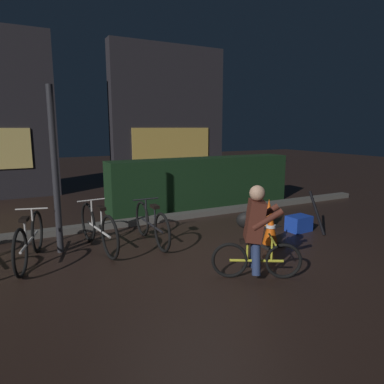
# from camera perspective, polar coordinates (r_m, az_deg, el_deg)

# --- Properties ---
(ground_plane) EXTENTS (40.00, 40.00, 0.00)m
(ground_plane) POSITION_cam_1_polar(r_m,az_deg,el_deg) (5.52, 1.06, -10.43)
(ground_plane) COLOR black
(sidewalk_curb) EXTENTS (12.00, 0.24, 0.12)m
(sidewalk_curb) POSITION_cam_1_polar(r_m,az_deg,el_deg) (7.41, -7.13, -4.53)
(sidewalk_curb) COLOR #56544F
(sidewalk_curb) RESTS_ON ground
(hedge_row) EXTENTS (4.80, 0.70, 1.22)m
(hedge_row) POSITION_cam_1_polar(r_m,az_deg,el_deg) (8.84, 1.71, 1.63)
(hedge_row) COLOR black
(hedge_row) RESTS_ON ground
(storefront_right) EXTENTS (4.21, 0.54, 4.79)m
(storefront_right) POSITION_cam_1_polar(r_m,az_deg,el_deg) (12.81, -3.81, 12.29)
(storefront_right) COLOR #262328
(storefront_right) RESTS_ON ground
(street_post) EXTENTS (0.10, 0.10, 2.59)m
(street_post) POSITION_cam_1_polar(r_m,az_deg,el_deg) (5.79, -21.35, 3.10)
(street_post) COLOR #2D2D33
(street_post) RESTS_ON ground
(parked_bike_left_mid) EXTENTS (0.55, 1.61, 0.77)m
(parked_bike_left_mid) POSITION_cam_1_polar(r_m,az_deg,el_deg) (5.67, -24.91, -7.12)
(parked_bike_left_mid) COLOR black
(parked_bike_left_mid) RESTS_ON ground
(parked_bike_center_left) EXTENTS (0.46, 1.71, 0.79)m
(parked_bike_center_left) POSITION_cam_1_polar(r_m,az_deg,el_deg) (5.90, -14.98, -5.74)
(parked_bike_center_left) COLOR black
(parked_bike_center_left) RESTS_ON ground
(parked_bike_center_right) EXTENTS (0.46, 1.60, 0.74)m
(parked_bike_center_right) POSITION_cam_1_polar(r_m,az_deg,el_deg) (6.06, -6.59, -5.23)
(parked_bike_center_right) COLOR black
(parked_bike_center_right) RESTS_ON ground
(traffic_cone_near) EXTENTS (0.36, 0.36, 0.58)m
(traffic_cone_near) POSITION_cam_1_polar(r_m,az_deg,el_deg) (6.07, 12.65, -5.93)
(traffic_cone_near) COLOR black
(traffic_cone_near) RESTS_ON ground
(traffic_cone_far) EXTENTS (0.36, 0.36, 0.55)m
(traffic_cone_far) POSITION_cam_1_polar(r_m,az_deg,el_deg) (7.22, 12.35, -3.39)
(traffic_cone_far) COLOR black
(traffic_cone_far) RESTS_ON ground
(blue_crate) EXTENTS (0.46, 0.35, 0.30)m
(blue_crate) POSITION_cam_1_polar(r_m,az_deg,el_deg) (7.06, 16.96, -4.91)
(blue_crate) COLOR #193DB7
(blue_crate) RESTS_ON ground
(cyclist) EXTENTS (1.05, 0.69, 1.25)m
(cyclist) POSITION_cam_1_polar(r_m,az_deg,el_deg) (4.67, 10.22, -6.38)
(cyclist) COLOR black
(cyclist) RESTS_ON ground
(closed_umbrella) EXTENTS (0.09, 0.42, 0.79)m
(closed_umbrella) POSITION_cam_1_polar(r_m,az_deg,el_deg) (6.97, 19.63, -3.21)
(closed_umbrella) COLOR black
(closed_umbrella) RESTS_ON ground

